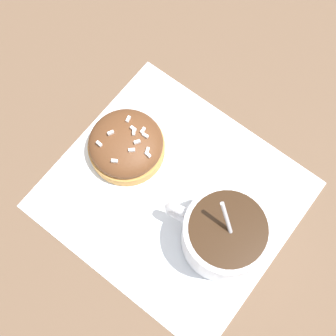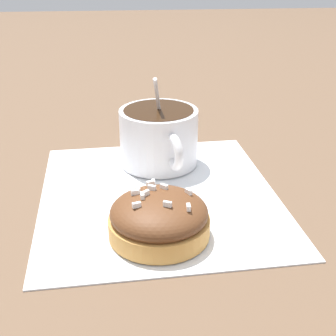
# 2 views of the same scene
# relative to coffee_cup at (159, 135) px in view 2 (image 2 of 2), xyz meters

# --- Properties ---
(ground_plane) EXTENTS (3.00, 3.00, 0.00)m
(ground_plane) POSITION_rel_coffee_cup_xyz_m (-0.07, 0.01, -0.04)
(ground_plane) COLOR brown
(paper_napkin) EXTENTS (0.27, 0.25, 0.00)m
(paper_napkin) POSITION_rel_coffee_cup_xyz_m (-0.07, 0.01, -0.04)
(paper_napkin) COLOR white
(paper_napkin) RESTS_ON ground_plane
(coffee_cup) EXTENTS (0.11, 0.09, 0.10)m
(coffee_cup) POSITION_rel_coffee_cup_xyz_m (0.00, 0.00, 0.00)
(coffee_cup) COLOR white
(coffee_cup) RESTS_ON paper_napkin
(frosted_pastry) EXTENTS (0.09, 0.09, 0.04)m
(frosted_pastry) POSITION_rel_coffee_cup_xyz_m (-0.15, 0.01, -0.02)
(frosted_pastry) COLOR #D19347
(frosted_pastry) RESTS_ON paper_napkin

